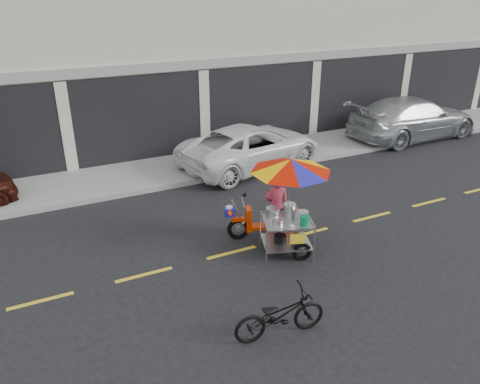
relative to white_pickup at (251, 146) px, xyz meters
name	(u,v)px	position (x,y,z in m)	size (l,w,h in m)	color
ground	(307,234)	(-0.89, -4.67, -0.68)	(90.00, 90.00, 0.00)	black
sidewalk	(216,160)	(-0.89, 0.83, -0.61)	(45.00, 3.00, 0.15)	gray
shophouse_block	(228,17)	(1.93, 5.92, 3.55)	(36.00, 8.11, 10.40)	beige
centerline	(307,233)	(-0.89, -4.67, -0.68)	(42.00, 0.10, 0.01)	gold
white_pickup	(251,146)	(0.00, 0.00, 0.00)	(2.27, 4.92, 1.37)	white
silver_pickup	(413,118)	(7.00, 0.03, 0.10)	(2.20, 5.41, 1.57)	#AFB3B7
near_bicycle	(280,315)	(-3.29, -7.45, -0.26)	(0.57, 1.62, 0.85)	black
food_vendor_rig	(284,189)	(-1.73, -4.90, 0.73)	(2.21, 2.27, 2.26)	black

